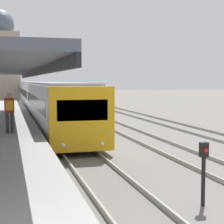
{
  "coord_description": "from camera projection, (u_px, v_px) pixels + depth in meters",
  "views": [
    {
      "loc": [
        -2.76,
        -2.51,
        3.06
      ],
      "look_at": [
        2.01,
        14.76,
        1.56
      ],
      "focal_mm": 60.0,
      "sensor_mm": 36.0,
      "label": 1
    }
  ],
  "objects": [
    {
      "name": "person_on_platform",
      "position": [
        9.0,
        109.0,
        15.41
      ],
      "size": [
        0.4,
        0.4,
        1.66
      ],
      "color": "#2D2D33",
      "rests_on": "station_platform"
    },
    {
      "name": "signal_post_near",
      "position": [
        204.0,
        166.0,
        9.07
      ],
      "size": [
        0.2,
        0.21,
        1.57
      ],
      "color": "black",
      "rests_on": "ground_plane"
    },
    {
      "name": "train_near",
      "position": [
        36.0,
        94.0,
        38.82
      ],
      "size": [
        2.6,
        50.47,
        2.96
      ],
      "color": "gold",
      "rests_on": "ground_plane"
    }
  ]
}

